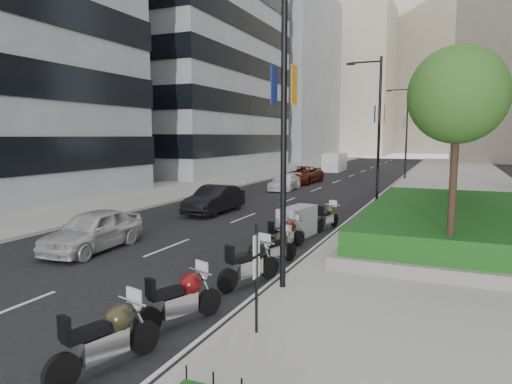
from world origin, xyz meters
The scene contains 31 objects.
ground centered at (0.00, 0.00, 0.00)m, with size 160.00×160.00×0.00m, color black.
sidewalk_right centered at (9.00, 30.00, 0.07)m, with size 10.00×100.00×0.15m, color #9E9B93.
sidewalk_left centered at (-12.00, 30.00, 0.07)m, with size 8.00×100.00×0.15m, color #9E9B93.
lane_edge centered at (3.70, 30.00, 0.01)m, with size 0.12×100.00×0.01m, color silver.
lane_centre centered at (-1.50, 30.00, 0.01)m, with size 0.12×100.00×0.01m, color silver.
building_grey_mid centered at (-24.00, 38.00, 20.00)m, with size 22.00×26.00×40.00m, color gray.
building_grey_far centered at (-24.00, 70.00, 15.00)m, with size 22.00×26.00×30.00m, color gray.
building_cream_left centered at (-18.00, 100.00, 17.00)m, with size 26.00×24.00×34.00m, color #B7AD93.
building_cream_centre centered at (2.00, 120.00, 19.00)m, with size 30.00×24.00×38.00m, color #B7AD93.
planter centered at (10.00, 10.00, 0.35)m, with size 10.00×14.00×0.40m, color gray.
hedge centered at (10.00, 10.00, 0.95)m, with size 9.40×13.40×0.80m, color #164F18.
tree_0 centered at (8.50, 4.00, 5.42)m, with size 2.80×2.80×6.30m.
tree_1 centered at (8.50, 8.00, 5.42)m, with size 2.80×2.80×6.30m.
tree_2 centered at (8.50, 12.00, 5.42)m, with size 2.80×2.80×6.30m.
tree_3 centered at (8.50, 16.00, 5.42)m, with size 2.80×2.80×6.30m.
lamp_post_0 centered at (4.14, 1.00, 5.07)m, with size 2.34×0.45×9.00m.
lamp_post_1 centered at (4.14, 18.00, 5.07)m, with size 2.34×0.45×9.00m.
lamp_post_2 centered at (4.14, 36.00, 5.07)m, with size 2.34×0.45×9.00m.
parking_sign centered at (4.80, -2.00, 1.46)m, with size 0.06×0.32×2.50m.
motorcycle_0 centered at (2.81, -4.25, 0.63)m, with size 0.92×2.33×1.18m.
motorcycle_1 centered at (2.95, -1.99, 0.62)m, with size 1.08×2.23×1.17m.
motorcycle_2 centered at (3.25, 1.20, 0.64)m, with size 1.06×2.33×1.21m.
motorcycle_3 centered at (3.21, 3.41, 0.58)m, with size 0.90×2.12×1.09m.
motorcycle_4 centered at (2.75, 5.54, 0.58)m, with size 1.07×2.04×1.09m.
motorcycle_5 centered at (2.54, 7.66, 0.65)m, with size 1.20×2.27×1.31m.
motorcycle_6 centered at (3.31, 9.87, 0.59)m, with size 0.73×2.18×1.09m.
car_a centered at (-3.84, 2.56, 0.77)m, with size 1.81×4.49×1.53m, color silver.
car_b centered at (-3.65, 11.77, 0.77)m, with size 1.62×4.65×1.53m, color black.
car_c centered at (-3.71, 23.61, 0.65)m, with size 1.81×4.45×1.29m, color white.
car_d centered at (-4.03, 29.26, 0.77)m, with size 2.54×5.51×1.53m, color #5C1A0A.
delivery_van centered at (-4.73, 44.38, 1.02)m, with size 2.04×5.23×2.19m.
Camera 1 is at (8.43, -10.48, 4.28)m, focal length 32.00 mm.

